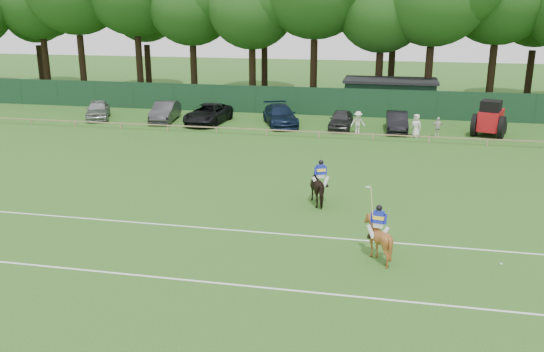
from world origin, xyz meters
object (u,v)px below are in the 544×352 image
(horse_chestnut, at_px, (377,239))
(suv_black, at_px, (208,114))
(horse_dark, at_px, (320,187))
(sedan_silver, at_px, (98,110))
(polo_ball, at_px, (501,264))
(hatch_grey, at_px, (341,120))
(sedan_grey, at_px, (165,112))
(estate_black, at_px, (397,122))
(spectator_mid, at_px, (437,127))
(utility_shed, at_px, (390,95))
(sedan_navy, at_px, (280,115))
(spectator_left, at_px, (358,123))
(tractor, at_px, (490,119))
(spectator_right, at_px, (416,126))

(horse_chestnut, height_order, suv_black, horse_chestnut)
(horse_dark, relative_size, sedan_silver, 0.44)
(horse_dark, distance_m, polo_ball, 9.58)
(horse_chestnut, xyz_separation_m, hatch_grey, (-3.59, 24.41, -0.12))
(sedan_grey, bearing_deg, horse_chestnut, -60.76)
(estate_black, xyz_separation_m, spectator_mid, (2.97, -1.71, 0.02))
(sedan_silver, bearing_deg, horse_chestnut, -67.92)
(horse_chestnut, xyz_separation_m, spectator_mid, (3.76, 22.65, -0.08))
(sedan_grey, relative_size, estate_black, 1.09)
(suv_black, bearing_deg, horse_chestnut, -54.26)
(horse_chestnut, distance_m, utility_shed, 32.76)
(sedan_navy, bearing_deg, horse_chestnut, -92.17)
(sedan_navy, height_order, spectator_left, spectator_left)
(horse_dark, bearing_deg, tractor, -144.56)
(horse_chestnut, xyz_separation_m, utility_shed, (0.10, 32.75, 0.68))
(horse_chestnut, height_order, sedan_silver, horse_chestnut)
(sedan_silver, xyz_separation_m, utility_shed, (24.84, 8.43, 0.74))
(suv_black, relative_size, spectator_left, 3.28)
(sedan_grey, distance_m, utility_shed, 20.46)
(sedan_silver, distance_m, estate_black, 25.53)
(sedan_navy, height_order, spectator_right, spectator_right)
(spectator_mid, bearing_deg, hatch_grey, 158.61)
(sedan_silver, xyz_separation_m, hatch_grey, (21.15, 0.08, -0.06))
(hatch_grey, bearing_deg, sedan_silver, -178.38)
(estate_black, relative_size, tractor, 1.22)
(estate_black, bearing_deg, horse_dark, -103.85)
(spectator_right, distance_m, utility_shed, 10.50)
(spectator_right, xyz_separation_m, utility_shed, (-2.09, 10.27, 0.66))
(horse_dark, xyz_separation_m, tractor, (10.66, 18.05, 0.42))
(sedan_navy, bearing_deg, utility_shed, 20.95)
(sedan_grey, xyz_separation_m, sedan_navy, (9.97, 0.31, -0.00))
(spectator_left, height_order, spectator_mid, spectator_left)
(sedan_silver, distance_m, spectator_right, 26.99)
(horse_dark, xyz_separation_m, spectator_right, (5.18, 16.45, -0.00))
(spectator_right, bearing_deg, utility_shed, 133.58)
(utility_shed, bearing_deg, tractor, -48.86)
(hatch_grey, xyz_separation_m, tractor, (11.26, -0.33, 0.56))
(spectator_left, relative_size, polo_ball, 19.64)
(polo_ball, bearing_deg, sedan_navy, 118.74)
(hatch_grey, bearing_deg, polo_ball, -69.46)
(polo_ball, bearing_deg, hatch_grey, 109.15)
(sedan_grey, bearing_deg, spectator_left, -14.32)
(suv_black, distance_m, spectator_mid, 18.53)
(sedan_grey, bearing_deg, sedan_navy, -6.19)
(spectator_right, bearing_deg, sedan_grey, -153.45)
(horse_chestnut, bearing_deg, spectator_right, -87.12)
(suv_black, bearing_deg, tractor, 4.01)
(suv_black, distance_m, hatch_grey, 11.11)
(sedan_silver, relative_size, spectator_mid, 3.00)
(sedan_navy, bearing_deg, hatch_grey, -25.83)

